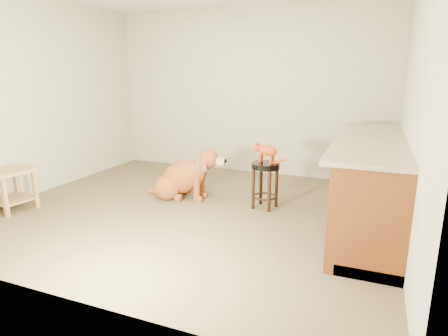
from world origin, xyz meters
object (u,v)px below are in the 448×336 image
at_px(side_table, 10,183).
at_px(golden_retriever, 183,178).
at_px(wood_stool, 363,172).
at_px(padded_stool, 265,176).
at_px(tabby_kitten, 265,151).

xyz_separation_m(side_table, golden_retriever, (1.68, 1.16, -0.06)).
height_order(wood_stool, golden_retriever, golden_retriever).
bearing_deg(golden_retriever, padded_stool, -3.98).
distance_m(padded_stool, golden_retriever, 1.10).
distance_m(side_table, golden_retriever, 2.05).
distance_m(padded_stool, wood_stool, 1.39).
xyz_separation_m(padded_stool, tabby_kitten, (-0.01, 0.00, 0.31)).
relative_size(side_table, golden_retriever, 0.48).
relative_size(padded_stool, wood_stool, 0.85).
distance_m(golden_retriever, tabby_kitten, 1.17).
relative_size(padded_stool, tabby_kitten, 1.29).
height_order(padded_stool, wood_stool, wood_stool).
bearing_deg(side_table, golden_retriever, 34.58).
height_order(wood_stool, tabby_kitten, tabby_kitten).
bearing_deg(padded_stool, wood_stool, 39.25).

